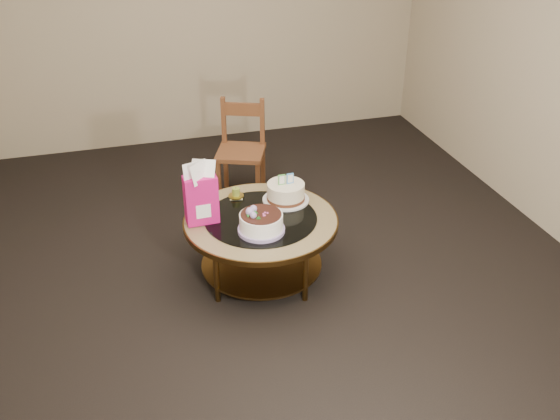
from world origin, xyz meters
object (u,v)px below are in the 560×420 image
object	(u,v)px
decorated_cake	(261,223)
gift_bag	(201,193)
cream_cake	(286,192)
coffee_table	(261,228)
dining_chair	(241,150)

from	to	relation	value
decorated_cake	gift_bag	xyz separation A→B (m)	(-0.33, 0.23, 0.15)
decorated_cake	cream_cake	bearing A→B (deg)	52.19
cream_cake	gift_bag	size ratio (longest dim) A/B	0.77
coffee_table	gift_bag	world-z (taller)	gift_bag
cream_cake	dining_chair	size ratio (longest dim) A/B	0.39
gift_bag	dining_chair	distance (m)	1.26
coffee_table	gift_bag	bearing A→B (deg)	170.72
cream_cake	coffee_table	bearing A→B (deg)	-144.54
decorated_cake	coffee_table	bearing A→B (deg)	75.95
cream_cake	gift_bag	world-z (taller)	gift_bag
coffee_table	cream_cake	bearing A→B (deg)	38.31
coffee_table	gift_bag	xyz separation A→B (m)	(-0.37, 0.06, 0.29)
decorated_cake	cream_cake	world-z (taller)	cream_cake
gift_bag	decorated_cake	bearing A→B (deg)	-36.27
cream_cake	decorated_cake	bearing A→B (deg)	-130.66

